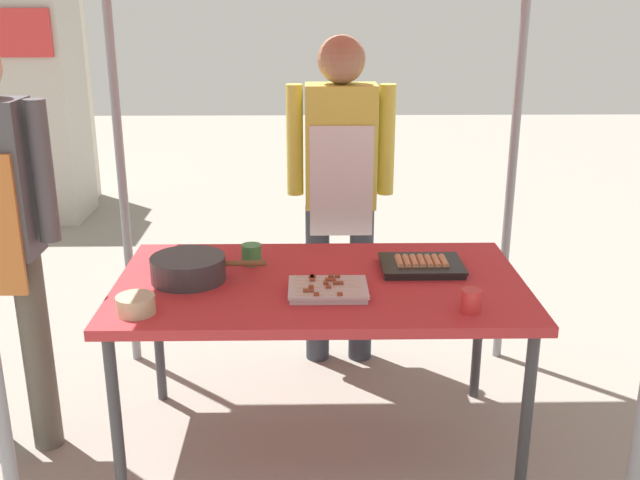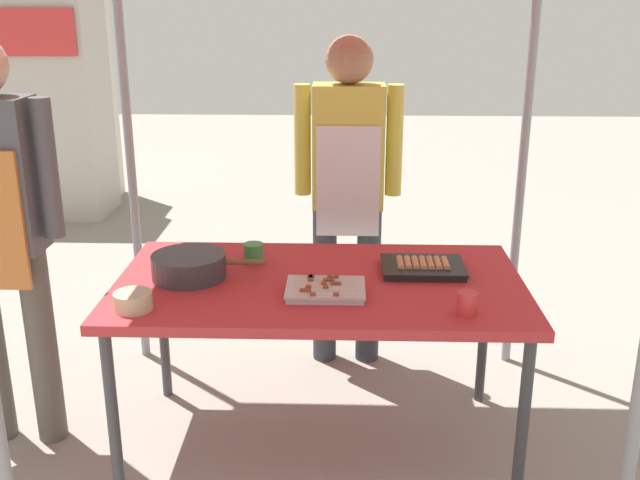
{
  "view_description": "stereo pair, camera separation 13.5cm",
  "coord_description": "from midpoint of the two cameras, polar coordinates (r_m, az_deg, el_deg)",
  "views": [
    {
      "loc": [
        -0.05,
        -2.71,
        1.82
      ],
      "look_at": [
        0.0,
        0.05,
        0.9
      ],
      "focal_mm": 41.46,
      "sensor_mm": 36.0,
      "label": 1
    },
    {
      "loc": [
        0.09,
        -2.71,
        1.82
      ],
      "look_at": [
        0.0,
        0.05,
        0.9
      ],
      "focal_mm": 41.46,
      "sensor_mm": 36.0,
      "label": 2
    }
  ],
  "objects": [
    {
      "name": "tray_meat_skewers",
      "position": [
        2.77,
        1.81,
        -3.85
      ],
      "size": [
        0.3,
        0.22,
        0.04
      ],
      "color": "silver",
      "rests_on": "stall_table"
    },
    {
      "name": "vendor_woman",
      "position": [
        3.6,
        3.25,
        4.89
      ],
      "size": [
        0.52,
        0.23,
        1.65
      ],
      "rotation": [
        0.0,
        0.0,
        3.14
      ],
      "color": "#333842",
      "rests_on": "ground"
    },
    {
      "name": "neighbor_stall_right",
      "position": [
        6.67,
        -19.61,
        10.06
      ],
      "size": [
        0.88,
        0.66,
        1.93
      ],
      "color": "#B7B2A8",
      "rests_on": "ground"
    },
    {
      "name": "stall_table",
      "position": [
        2.93,
        1.29,
        -4.08
      ],
      "size": [
        1.6,
        0.9,
        0.75
      ],
      "color": "#C63338",
      "rests_on": "ground"
    },
    {
      "name": "tray_grilled_sausages",
      "position": [
        3.03,
        9.2,
        -2.07
      ],
      "size": [
        0.33,
        0.26,
        0.05
      ],
      "color": "black",
      "rests_on": "stall_table"
    },
    {
      "name": "drink_cup_near_edge",
      "position": [
        3.09,
        -3.91,
        -1.03
      ],
      "size": [
        0.08,
        0.08,
        0.08
      ],
      "primitive_type": "cylinder",
      "color": "#3F994C",
      "rests_on": "stall_table"
    },
    {
      "name": "neighbor_stall_left",
      "position": [
        7.0,
        -19.41,
        10.45
      ],
      "size": [
        0.91,
        0.82,
        1.93
      ],
      "color": "beige",
      "rests_on": "ground"
    },
    {
      "name": "ground_plane",
      "position": [
        3.26,
        1.2,
        -15.48
      ],
      "size": [
        18.0,
        18.0,
        0.0
      ],
      "primitive_type": "plane",
      "color": "gray"
    },
    {
      "name": "cooking_wok",
      "position": [
        2.95,
        -8.78,
        -1.94
      ],
      "size": [
        0.45,
        0.29,
        0.1
      ],
      "color": "#38383A",
      "rests_on": "stall_table"
    },
    {
      "name": "condiment_bowl",
      "position": [
        2.7,
        -12.84,
        -4.63
      ],
      "size": [
        0.14,
        0.14,
        0.07
      ],
      "primitive_type": "cylinder",
      "color": "#BFB28C",
      "rests_on": "stall_table"
    },
    {
      "name": "drink_cup_by_wok",
      "position": [
        2.65,
        12.73,
        -4.83
      ],
      "size": [
        0.07,
        0.07,
        0.08
      ],
      "primitive_type": "cylinder",
      "color": "red",
      "rests_on": "stall_table"
    }
  ]
}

